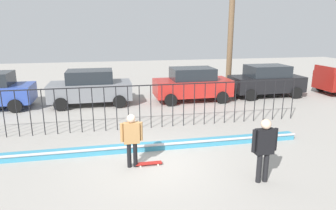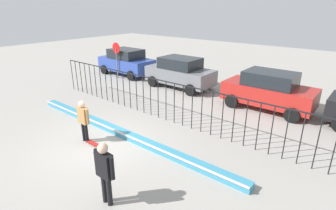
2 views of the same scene
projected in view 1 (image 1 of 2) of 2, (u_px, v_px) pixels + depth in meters
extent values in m
plane|color=#9E9991|center=(153.00, 163.00, 9.28)|extent=(60.00, 60.00, 0.00)
cube|color=teal|center=(148.00, 147.00, 10.30)|extent=(11.00, 0.36, 0.22)
cylinder|color=#B2B2B7|center=(148.00, 146.00, 10.10)|extent=(11.00, 0.09, 0.09)
cylinder|color=black|center=(3.00, 114.00, 11.26)|extent=(0.04, 0.04, 1.83)
cylinder|color=black|center=(17.00, 114.00, 11.35)|extent=(0.04, 0.04, 1.83)
cylinder|color=black|center=(30.00, 113.00, 11.44)|extent=(0.04, 0.04, 1.83)
cylinder|color=black|center=(43.00, 112.00, 11.54)|extent=(0.04, 0.04, 1.83)
cylinder|color=black|center=(56.00, 112.00, 11.63)|extent=(0.04, 0.04, 1.83)
cylinder|color=black|center=(68.00, 111.00, 11.72)|extent=(0.04, 0.04, 1.83)
cylinder|color=black|center=(81.00, 110.00, 11.81)|extent=(0.04, 0.04, 1.83)
cylinder|color=black|center=(93.00, 110.00, 11.91)|extent=(0.04, 0.04, 1.83)
cylinder|color=black|center=(105.00, 109.00, 12.00)|extent=(0.04, 0.04, 1.83)
cylinder|color=black|center=(117.00, 108.00, 12.09)|extent=(0.04, 0.04, 1.83)
cylinder|color=black|center=(128.00, 108.00, 12.18)|extent=(0.04, 0.04, 1.83)
cylinder|color=black|center=(140.00, 107.00, 12.28)|extent=(0.04, 0.04, 1.83)
cylinder|color=black|center=(151.00, 107.00, 12.37)|extent=(0.04, 0.04, 1.83)
cylinder|color=black|center=(162.00, 106.00, 12.46)|extent=(0.04, 0.04, 1.83)
cylinder|color=black|center=(173.00, 105.00, 12.55)|extent=(0.04, 0.04, 1.83)
cylinder|color=black|center=(184.00, 105.00, 12.65)|extent=(0.04, 0.04, 1.83)
cylinder|color=black|center=(194.00, 104.00, 12.74)|extent=(0.04, 0.04, 1.83)
cylinder|color=black|center=(205.00, 104.00, 12.83)|extent=(0.04, 0.04, 1.83)
cylinder|color=black|center=(215.00, 103.00, 12.92)|extent=(0.04, 0.04, 1.83)
cylinder|color=black|center=(225.00, 103.00, 13.01)|extent=(0.04, 0.04, 1.83)
cylinder|color=black|center=(235.00, 102.00, 13.11)|extent=(0.04, 0.04, 1.83)
cylinder|color=black|center=(245.00, 102.00, 13.20)|extent=(0.04, 0.04, 1.83)
cylinder|color=black|center=(255.00, 101.00, 13.29)|extent=(0.04, 0.04, 1.83)
cylinder|color=black|center=(264.00, 101.00, 13.38)|extent=(0.04, 0.04, 1.83)
cylinder|color=black|center=(274.00, 100.00, 13.48)|extent=(0.04, 0.04, 1.83)
cylinder|color=black|center=(283.00, 100.00, 13.57)|extent=(0.04, 0.04, 1.83)
cylinder|color=black|center=(293.00, 99.00, 13.66)|extent=(0.04, 0.04, 1.83)
cube|color=black|center=(139.00, 86.00, 12.05)|extent=(14.00, 0.04, 0.04)
cylinder|color=black|center=(129.00, 155.00, 8.95)|extent=(0.13, 0.13, 0.76)
cylinder|color=black|center=(135.00, 155.00, 8.98)|extent=(0.13, 0.13, 0.76)
cube|color=#A87A47|center=(132.00, 133.00, 8.79)|extent=(0.47, 0.20, 0.63)
sphere|color=beige|center=(131.00, 119.00, 8.68)|extent=(0.25, 0.25, 0.25)
cylinder|color=#A87A47|center=(122.00, 132.00, 8.73)|extent=(0.10, 0.10, 0.56)
cylinder|color=#A87A47|center=(141.00, 131.00, 8.84)|extent=(0.10, 0.10, 0.56)
cube|color=#A51E19|center=(149.00, 163.00, 9.15)|extent=(0.80, 0.20, 0.02)
cylinder|color=silver|center=(157.00, 162.00, 9.28)|extent=(0.05, 0.03, 0.05)
cylinder|color=silver|center=(158.00, 165.00, 9.14)|extent=(0.05, 0.03, 0.05)
cylinder|color=silver|center=(140.00, 164.00, 9.17)|extent=(0.05, 0.03, 0.05)
cylinder|color=silver|center=(140.00, 166.00, 9.03)|extent=(0.05, 0.03, 0.05)
cylinder|color=black|center=(259.00, 168.00, 8.06)|extent=(0.14, 0.14, 0.83)
cylinder|color=black|center=(266.00, 167.00, 8.10)|extent=(0.14, 0.14, 0.83)
cube|color=black|center=(265.00, 141.00, 7.89)|extent=(0.50, 0.22, 0.68)
sphere|color=beige|center=(266.00, 124.00, 7.77)|extent=(0.27, 0.27, 0.27)
cylinder|color=black|center=(254.00, 141.00, 7.82)|extent=(0.11, 0.11, 0.61)
cylinder|color=black|center=(275.00, 139.00, 7.94)|extent=(0.11, 0.11, 0.61)
cylinder|color=black|center=(25.00, 97.00, 16.57)|extent=(0.68, 0.22, 0.68)
cylinder|color=black|center=(15.00, 106.00, 14.77)|extent=(0.68, 0.22, 0.68)
cube|color=slate|center=(91.00, 91.00, 16.15)|extent=(4.30, 1.90, 0.90)
cube|color=#1E2328|center=(90.00, 76.00, 15.96)|extent=(2.37, 1.71, 0.66)
cylinder|color=black|center=(118.00, 94.00, 17.45)|extent=(0.68, 0.22, 0.68)
cylinder|color=black|center=(119.00, 102.00, 15.65)|extent=(0.68, 0.22, 0.68)
cylinder|color=black|center=(65.00, 96.00, 16.87)|extent=(0.68, 0.22, 0.68)
cylinder|color=black|center=(61.00, 104.00, 15.07)|extent=(0.68, 0.22, 0.68)
cube|color=#B2231E|center=(192.00, 87.00, 17.07)|extent=(4.30, 1.90, 0.90)
cube|color=#1E2328|center=(192.00, 74.00, 16.88)|extent=(2.37, 1.71, 0.66)
cylinder|color=black|center=(211.00, 91.00, 18.38)|extent=(0.68, 0.22, 0.68)
cylinder|color=black|center=(222.00, 97.00, 16.57)|extent=(0.68, 0.22, 0.68)
cylinder|color=black|center=(164.00, 93.00, 17.80)|extent=(0.68, 0.22, 0.68)
cylinder|color=black|center=(171.00, 100.00, 16.00)|extent=(0.68, 0.22, 0.68)
cube|color=black|center=(266.00, 83.00, 18.24)|extent=(4.30, 1.90, 0.90)
cube|color=#1E2328|center=(267.00, 71.00, 18.04)|extent=(2.36, 1.71, 0.66)
cylinder|color=black|center=(279.00, 87.00, 19.54)|extent=(0.68, 0.22, 0.68)
cylinder|color=black|center=(296.00, 93.00, 17.74)|extent=(0.68, 0.22, 0.68)
cylinder|color=black|center=(237.00, 89.00, 18.96)|extent=(0.68, 0.22, 0.68)
cylinder|color=black|center=(251.00, 95.00, 17.16)|extent=(0.68, 0.22, 0.68)
cube|color=maroon|center=(325.00, 69.00, 18.39)|extent=(0.12, 1.75, 0.36)
cylinder|color=black|center=(321.00, 86.00, 19.74)|extent=(0.68, 0.22, 0.68)
cylinder|color=brown|center=(230.00, 36.00, 19.49)|extent=(0.36, 0.36, 7.07)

